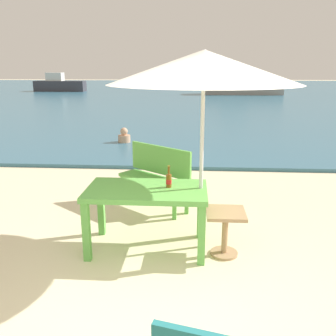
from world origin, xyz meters
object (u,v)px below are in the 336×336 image
picnic_table_green (147,197)px  boat_cargo_ship (241,84)px  boat_tanker (59,85)px  bench_green_left (156,173)px  patio_umbrella (204,67)px  side_table_wood (225,227)px  swimmer_person (124,137)px  beer_bottle_amber (169,180)px

picnic_table_green → boat_cargo_ship: size_ratio=0.23×
boat_tanker → boat_cargo_ship: 15.19m
picnic_table_green → bench_green_left: 1.39m
patio_umbrella → boat_cargo_ship: 24.88m
bench_green_left → boat_cargo_ship: 23.64m
picnic_table_green → side_table_wood: 0.97m
picnic_table_green → swimmer_person: (-1.38, 5.96, -0.41)m
bench_green_left → boat_tanker: boat_tanker is taller
boat_cargo_ship → boat_tanker: bearing=170.4°
patio_umbrella → bench_green_left: size_ratio=1.97×
patio_umbrella → boat_tanker: size_ratio=0.54×
bench_green_left → swimmer_person: bench_green_left is taller
patio_umbrella → side_table_wood: bearing=-29.1°
picnic_table_green → boat_tanker: size_ratio=0.33×
picnic_table_green → patio_umbrella: size_ratio=0.61×
beer_bottle_amber → boat_cargo_ship: bearing=81.1°
beer_bottle_amber → side_table_wood: beer_bottle_amber is taller
patio_umbrella → bench_green_left: (-0.65, 1.33, -1.58)m
side_table_wood → patio_umbrella: bearing=150.9°
beer_bottle_amber → swimmer_person: beer_bottle_amber is taller
picnic_table_green → beer_bottle_amber: beer_bottle_amber is taller
boat_tanker → boat_cargo_ship: boat_cargo_ship is taller
bench_green_left → boat_cargo_ship: bearing=79.9°
bench_green_left → side_table_wood: bearing=-57.7°
side_table_wood → swimmer_person: side_table_wood is taller
bench_green_left → boat_cargo_ship: size_ratio=0.20×
picnic_table_green → bench_green_left: size_ratio=1.20×
patio_umbrella → boat_tanker: patio_umbrella is taller
beer_bottle_amber → boat_cargo_ship: boat_cargo_ship is taller
beer_bottle_amber → boat_tanker: 29.32m
beer_bottle_amber → side_table_wood: (0.66, -0.16, -0.50)m
swimmer_person → boat_tanker: boat_tanker is taller
beer_bottle_amber → side_table_wood: 0.84m
patio_umbrella → swimmer_person: 6.51m
side_table_wood → boat_tanker: boat_tanker is taller
patio_umbrella → boat_tanker: 29.50m
side_table_wood → boat_cargo_ship: size_ratio=0.09×
boat_tanker → side_table_wood: bearing=-66.7°
boat_cargo_ship → bench_green_left: bearing=-100.1°
patio_umbrella → bench_green_left: 2.16m
beer_bottle_amber → side_table_wood: size_ratio=0.49×
bench_green_left → beer_bottle_amber: bearing=-78.1°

